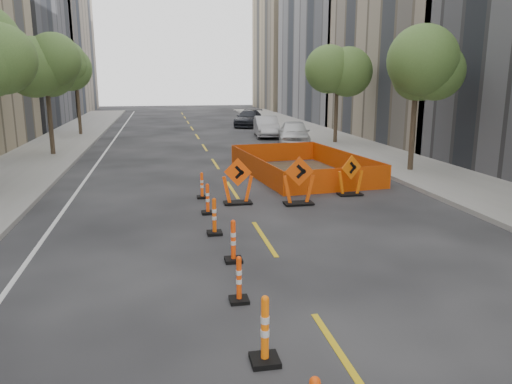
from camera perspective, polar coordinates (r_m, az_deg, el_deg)
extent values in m
plane|color=black|center=(9.81, 5.78, -12.47)|extent=(140.00, 140.00, 0.00)
cube|color=gray|center=(23.89, 18.45, 2.34)|extent=(4.00, 90.00, 0.15)
cube|color=gray|center=(65.93, -24.50, 16.90)|extent=(12.00, 20.00, 20.00)
cube|color=gray|center=(37.86, 21.30, 16.35)|extent=(12.00, 16.00, 14.00)
cube|color=gray|center=(52.79, 11.70, 19.01)|extent=(12.00, 18.00, 20.00)
cube|color=tan|center=(69.98, 5.69, 16.01)|extent=(12.00, 14.00, 16.00)
cylinder|color=#382B1E|center=(29.18, -22.39, 6.83)|extent=(0.24, 0.24, 3.15)
sphere|color=#46682C|center=(29.06, -22.91, 12.66)|extent=(2.80, 2.80, 2.80)
cylinder|color=#382B1E|center=(39.00, -19.55, 8.36)|extent=(0.24, 0.24, 3.15)
sphere|color=#46682C|center=(38.91, -19.89, 12.73)|extent=(2.80, 2.80, 2.80)
cylinder|color=#382B1E|center=(23.39, 17.42, 5.92)|extent=(0.24, 0.24, 3.15)
sphere|color=#46682C|center=(23.25, 17.92, 13.21)|extent=(2.80, 2.80, 2.80)
cylinder|color=#382B1E|center=(32.51, 9.10, 8.16)|extent=(0.24, 0.24, 3.15)
sphere|color=#46682C|center=(32.40, 9.29, 13.41)|extent=(2.80, 2.80, 2.80)
imported|color=silver|center=(31.53, 4.38, 6.72)|extent=(2.83, 4.94, 1.58)
imported|color=#B2B1B6|center=(36.35, 1.18, 7.48)|extent=(1.98, 4.57, 1.46)
imported|color=black|center=(44.06, -0.83, 8.41)|extent=(3.53, 5.23, 1.41)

